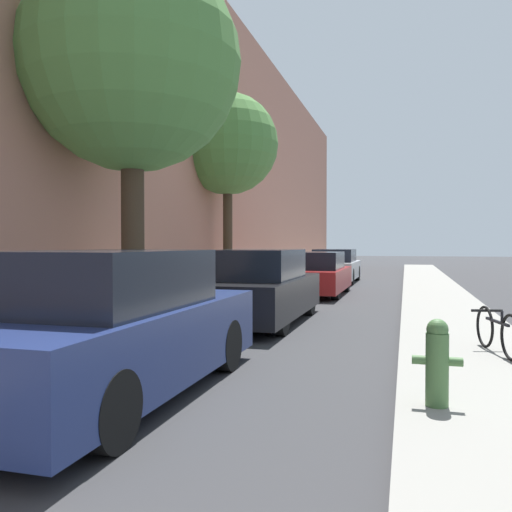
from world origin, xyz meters
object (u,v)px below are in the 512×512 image
object	(u,v)px
street_tree_near	(132,63)
parked_car_navy	(116,329)
parked_car_black	(258,288)
fire_hydrant	(437,361)
street_tree_far	(228,145)
parked_car_red	(316,274)
parked_car_silver	(335,266)
bicycle	(497,331)

from	to	relation	value
street_tree_near	parked_car_navy	bearing A→B (deg)	-63.93
parked_car_black	street_tree_near	xyz separation A→B (m)	(-1.63, -2.25, 4.04)
parked_car_black	fire_hydrant	xyz separation A→B (m)	(3.24, -5.35, -0.18)
fire_hydrant	street_tree_far	bearing A→B (deg)	118.53
parked_car_red	street_tree_far	distance (m)	4.93
parked_car_silver	parked_car_navy	bearing A→B (deg)	-90.22
parked_car_silver	fire_hydrant	distance (m)	17.81
parked_car_red	street_tree_far	size ratio (longest dim) A/B	0.72
parked_car_navy	fire_hydrant	size ratio (longest dim) A/B	5.50
parked_car_navy	street_tree_far	distance (m)	11.39
street_tree_far	parked_car_red	bearing A→B (deg)	29.36
parked_car_navy	parked_car_red	bearing A→B (deg)	89.08
parked_car_navy	street_tree_near	world-z (taller)	street_tree_near
parked_car_navy	bicycle	size ratio (longest dim) A/B	3.05
parked_car_black	parked_car_silver	xyz separation A→B (m)	(0.05, 12.17, -0.04)
parked_car_red	fire_hydrant	world-z (taller)	parked_car_red
parked_car_navy	parked_car_black	size ratio (longest dim) A/B	0.98
parked_car_navy	parked_car_black	world-z (taller)	parked_car_navy
parked_car_silver	street_tree_far	bearing A→B (deg)	-108.04
parked_car_silver	fire_hydrant	world-z (taller)	parked_car_silver
parked_car_navy	street_tree_near	bearing A→B (deg)	116.07
street_tree_near	bicycle	size ratio (longest dim) A/B	4.46
street_tree_near	fire_hydrant	xyz separation A→B (m)	(4.87, -3.10, -4.23)
street_tree_far	parked_car_silver	bearing A→B (deg)	71.96
parked_car_navy	parked_car_silver	bearing A→B (deg)	89.78
parked_car_navy	fire_hydrant	world-z (taller)	parked_car_navy
bicycle	parked_car_silver	bearing A→B (deg)	92.74
bicycle	street_tree_near	bearing A→B (deg)	163.45
street_tree_far	bicycle	xyz separation A→B (m)	(6.49, -7.51, -4.24)
parked_car_silver	bicycle	distance (m)	15.36
parked_car_silver	bicycle	world-z (taller)	parked_car_silver
parked_car_red	parked_car_silver	size ratio (longest dim) A/B	0.99
parked_car_silver	street_tree_far	world-z (taller)	street_tree_far
parked_car_red	parked_car_silver	bearing A→B (deg)	91.16
fire_hydrant	bicycle	bearing A→B (deg)	71.12
parked_car_black	parked_car_silver	world-z (taller)	parked_car_black
street_tree_near	fire_hydrant	size ratio (longest dim) A/B	8.03
parked_car_navy	parked_car_black	distance (m)	5.55
parked_car_red	parked_car_silver	distance (m)	5.89
street_tree_near	parked_car_silver	bearing A→B (deg)	83.33
parked_car_black	parked_car_red	world-z (taller)	parked_car_black
street_tree_near	street_tree_far	distance (m)	7.16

